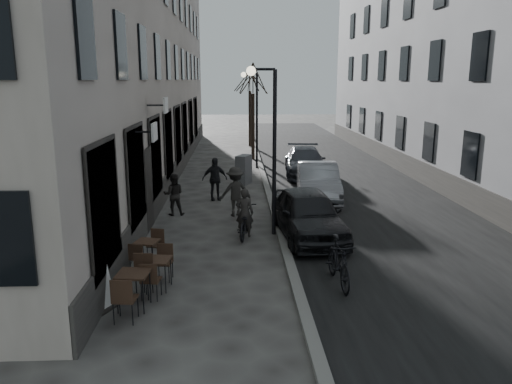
{
  "coord_description": "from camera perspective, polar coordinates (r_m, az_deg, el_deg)",
  "views": [
    {
      "loc": [
        -1.19,
        -8.85,
        4.71
      ],
      "look_at": [
        -0.64,
        4.01,
        1.8
      ],
      "focal_mm": 35.0,
      "sensor_mm": 36.0,
      "label": 1
    }
  ],
  "objects": [
    {
      "name": "building_left",
      "position": [
        26.01,
        -13.9,
        19.66
      ],
      "size": [
        4.0,
        35.0,
        16.0
      ],
      "primitive_type": "cube",
      "color": "gray",
      "rests_on": "ground"
    },
    {
      "name": "building_right",
      "position": [
        27.7,
        21.47,
        18.73
      ],
      "size": [
        4.0,
        35.0,
        16.0
      ],
      "primitive_type": "cube",
      "color": "gray",
      "rests_on": "ground"
    },
    {
      "name": "tree_near",
      "position": [
        29.87,
        -0.35,
        12.66
      ],
      "size": [
        2.4,
        2.4,
        5.7
      ],
      "color": "black",
      "rests_on": "ground"
    },
    {
      "name": "sign_board",
      "position": [
        11.04,
        -17.4,
        -10.45
      ],
      "size": [
        0.65,
        0.76,
        1.17
      ],
      "rotation": [
        0.0,
        0.0,
        -0.43
      ],
      "color": "black",
      "rests_on": "ground"
    },
    {
      "name": "bistro_set_c",
      "position": [
        13.17,
        -12.31,
        -6.59
      ],
      "size": [
        0.72,
        1.42,
        0.81
      ],
      "rotation": [
        0.0,
        0.0,
        -0.26
      ],
      "color": "#302115",
      "rests_on": "ground"
    },
    {
      "name": "bistro_set_a",
      "position": [
        10.91,
        -13.79,
        -10.46
      ],
      "size": [
        0.71,
        1.62,
        0.94
      ],
      "rotation": [
        0.0,
        0.0,
        -0.1
      ],
      "color": "#302115",
      "rests_on": "ground"
    },
    {
      "name": "car_near",
      "position": [
        15.16,
        5.95,
        -2.49
      ],
      "size": [
        2.16,
        4.52,
        1.49
      ],
      "primitive_type": "imported",
      "rotation": [
        0.0,
        0.0,
        0.09
      ],
      "color": "black",
      "rests_on": "ground"
    },
    {
      "name": "car_far",
      "position": [
        25.03,
        5.62,
        3.45
      ],
      "size": [
        2.31,
        4.91,
        1.38
      ],
      "primitive_type": "imported",
      "rotation": [
        0.0,
        0.0,
        -0.08
      ],
      "color": "#373941",
      "rests_on": "ground"
    },
    {
      "name": "road",
      "position": [
        25.79,
        8.88,
        2.07
      ],
      "size": [
        7.3,
        60.0,
        0.0
      ],
      "primitive_type": "cube",
      "color": "black",
      "rests_on": "ground"
    },
    {
      "name": "cyclist_rider",
      "position": [
        15.17,
        -1.31,
        -2.37
      ],
      "size": [
        0.6,
        0.44,
        1.51
      ],
      "primitive_type": "imported",
      "rotation": [
        0.0,
        0.0,
        2.99
      ],
      "color": "#2B2725",
      "rests_on": "ground"
    },
    {
      "name": "ground",
      "position": [
        10.09,
        4.77,
        -15.13
      ],
      "size": [
        120.0,
        120.0,
        0.0
      ],
      "primitive_type": "plane",
      "color": "#373432",
      "rests_on": "ground"
    },
    {
      "name": "bicycle",
      "position": [
        15.25,
        -1.31,
        -3.43
      ],
      "size": [
        0.87,
        1.83,
        0.92
      ],
      "primitive_type": "imported",
      "rotation": [
        0.0,
        0.0,
        2.99
      ],
      "color": "black",
      "rests_on": "ground"
    },
    {
      "name": "streetlamp_far",
      "position": [
        26.91,
        -0.27,
        9.45
      ],
      "size": [
        0.9,
        0.28,
        5.09
      ],
      "color": "black",
      "rests_on": "ground"
    },
    {
      "name": "tree_far",
      "position": [
        35.86,
        -0.71,
        12.68
      ],
      "size": [
        2.4,
        2.4,
        5.7
      ],
      "color": "black",
      "rests_on": "ground"
    },
    {
      "name": "pedestrian_mid",
      "position": [
        17.48,
        -2.38,
        0.05
      ],
      "size": [
        1.24,
        0.89,
        1.74
      ],
      "primitive_type": "imported",
      "rotation": [
        0.0,
        0.0,
        3.37
      ],
      "color": "#2A2825",
      "rests_on": "ground"
    },
    {
      "name": "pedestrian_near",
      "position": [
        17.83,
        -9.39,
        -0.27
      ],
      "size": [
        0.77,
        0.62,
        1.5
      ],
      "primitive_type": "imported",
      "rotation": [
        0.0,
        0.0,
        3.21
      ],
      "color": "black",
      "rests_on": "ground"
    },
    {
      "name": "pedestrian_far",
      "position": [
        19.84,
        -4.75,
        1.5
      ],
      "size": [
        1.08,
        0.67,
        1.71
      ],
      "primitive_type": "imported",
      "rotation": [
        0.0,
        0.0,
        0.27
      ],
      "color": "black",
      "rests_on": "ground"
    },
    {
      "name": "kerb",
      "position": [
        25.32,
        0.75,
        2.16
      ],
      "size": [
        0.25,
        60.0,
        0.12
      ],
      "primitive_type": "cube",
      "color": "slate",
      "rests_on": "ground"
    },
    {
      "name": "utility_cabinet",
      "position": [
        22.83,
        -1.42,
        2.55
      ],
      "size": [
        0.8,
        1.01,
        1.34
      ],
      "primitive_type": "cube",
      "rotation": [
        0.0,
        0.0,
        -0.41
      ],
      "color": "slate",
      "rests_on": "ground"
    },
    {
      "name": "moped",
      "position": [
        11.86,
        9.43,
        -7.92
      ],
      "size": [
        0.64,
        1.9,
        1.13
      ],
      "primitive_type": "imported",
      "rotation": [
        0.0,
        0.0,
        0.06
      ],
      "color": "black",
      "rests_on": "ground"
    },
    {
      "name": "bistro_set_b",
      "position": [
        11.77,
        -11.19,
        -8.8
      ],
      "size": [
        0.66,
        1.48,
        0.85
      ],
      "rotation": [
        0.0,
        0.0,
        -0.12
      ],
      "color": "#302115",
      "rests_on": "ground"
    },
    {
      "name": "streetlamp_near",
      "position": [
        14.96,
        1.48,
        6.79
      ],
      "size": [
        0.9,
        0.28,
        5.09
      ],
      "color": "black",
      "rests_on": "ground"
    },
    {
      "name": "car_mid",
      "position": [
        20.04,
        7.09,
        1.19
      ],
      "size": [
        1.91,
        4.53,
        1.46
      ],
      "primitive_type": "imported",
      "rotation": [
        0.0,
        0.0,
        -0.08
      ],
      "color": "gray",
      "rests_on": "ground"
    }
  ]
}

